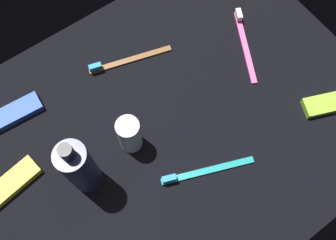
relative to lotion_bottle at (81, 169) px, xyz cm
name	(u,v)px	position (x,y,z in cm)	size (l,w,h in cm)	color
ground_plane	(168,127)	(18.28, 0.31, -8.51)	(84.00, 64.00, 1.20)	black
lotion_bottle	(81,169)	(0.00, 0.00, 0.00)	(5.32, 5.32, 18.08)	#1D1E43
deodorant_stick	(130,135)	(10.51, 1.60, -3.44)	(4.30, 4.30, 8.95)	silver
toothbrush_teal	(202,172)	(17.97, -11.07, -7.31)	(17.19, 7.72, 2.10)	teal
toothbrush_pink	(244,41)	(42.91, 6.41, -7.31)	(9.45, 16.49, 2.10)	#E55999
toothbrush_brown	(125,60)	(19.45, 17.37, -7.31)	(17.60, 6.25, 2.10)	brown
snack_bar_lime	(329,103)	(47.13, -14.88, -7.16)	(10.40, 4.00, 1.50)	#8CD133
snack_bar_blue	(16,112)	(-4.81, 20.01, -7.16)	(10.40, 4.00, 1.50)	blue
snack_bar_yellow	(13,182)	(-11.70, 7.69, -7.16)	(10.40, 4.00, 1.50)	yellow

